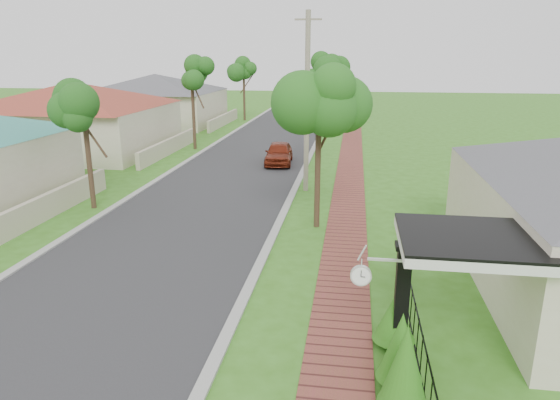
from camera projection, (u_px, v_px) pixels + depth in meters
The scene contains 16 objects.
ground at pixel (212, 312), 12.68m from camera, with size 160.00×160.00×0.00m, color #366C19.
road at pixel (253, 156), 32.09m from camera, with size 7.00×120.00×0.02m, color #28282B.
kerb_right at pixel (309, 158), 31.57m from camera, with size 0.30×120.00×0.10m, color #9E9E99.
kerb_left at pixel (198, 155), 32.61m from camera, with size 0.30×120.00×0.10m, color #9E9E99.
sidewalk at pixel (351, 159), 31.20m from camera, with size 1.50×120.00×0.03m, color brown.
porch_post at pixel (401, 304), 10.77m from camera, with size 0.48×0.48×2.52m.
picket_fence at pixel (411, 307), 11.84m from camera, with size 0.03×8.02×1.00m.
street_trees at pixel (272, 79), 37.30m from camera, with size 10.70×37.65×5.89m.
hedge_row at pixel (400, 347), 9.78m from camera, with size 0.83×3.08×1.91m.
far_house_red at pixel (76, 117), 33.13m from camera, with size 15.56×15.56×4.60m.
far_house_grey at pixel (157, 99), 46.42m from camera, with size 15.56×15.56×4.60m.
parked_car_red at pixel (279, 153), 29.68m from camera, with size 1.54×3.82×1.30m, color maroon.
parked_car_white at pixel (325, 112), 50.14m from camera, with size 1.62×4.64×1.53m, color white.
near_tree at pixel (319, 105), 17.74m from camera, with size 2.24×2.24×5.74m.
utility_pole at pixel (307, 103), 22.89m from camera, with size 1.20×0.24×8.19m.
station_clock at pixel (363, 274), 10.28m from camera, with size 1.07×0.13×0.62m.
Camera 1 is at (3.39, -10.99, 6.31)m, focal length 32.00 mm.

